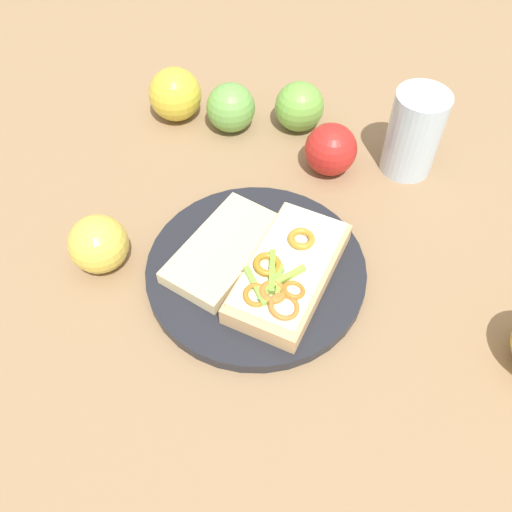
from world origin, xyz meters
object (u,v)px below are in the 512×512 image
apple_2 (331,149)px  apple_4 (175,94)px  bread_slice_side (224,249)px  apple_0 (98,244)px  sandwich (288,271)px  drinking_glass (414,133)px  apple_5 (231,108)px  plate (256,270)px  apple_3 (299,107)px

apple_2 → apple_4: apple_4 is taller
bread_slice_side → apple_0: 0.15m
apple_0 → sandwich: bearing=-36.3°
apple_0 → drinking_glass: (0.44, -0.03, 0.02)m
sandwich → apple_5: apple_5 is taller
plate → apple_0: apple_0 is taller
bread_slice_side → apple_0: bearing=-56.8°
apple_5 → plate: bearing=-108.9°
bread_slice_side → apple_3: bearing=-168.4°
sandwich → apple_2: size_ratio=2.69×
apple_4 → apple_3: bearing=-34.3°
plate → apple_2: apple_2 is taller
apple_0 → drinking_glass: bearing=-3.4°
bread_slice_side → apple_5: (0.12, 0.23, 0.01)m
apple_4 → apple_5: apple_4 is taller
plate → apple_5: apple_5 is taller
apple_5 → bread_slice_side: bearing=-116.8°
apple_4 → apple_5: 0.09m
apple_0 → apple_2: size_ratio=0.99×
apple_0 → apple_5: size_ratio=0.99×
apple_4 → bread_slice_side: bearing=-100.3°
sandwich → apple_4: size_ratio=2.46×
plate → drinking_glass: drinking_glass is taller
apple_5 → apple_3: bearing=-25.5°
bread_slice_side → apple_5: size_ratio=2.14×
apple_0 → drinking_glass: drinking_glass is taller
sandwich → apple_4: apple_4 is taller
apple_5 → drinking_glass: (0.19, -0.19, 0.02)m
plate → apple_2: bearing=34.2°
sandwich → drinking_glass: bearing=165.6°
apple_0 → apple_5: same height
plate → apple_3: 0.29m
apple_0 → apple_4: (0.19, 0.23, 0.00)m
sandwich → apple_0: bearing=-74.2°
sandwich → apple_0: size_ratio=2.72×
apple_2 → apple_4: bearing=125.5°
sandwich → apple_3: apple_3 is taller
apple_2 → plate: bearing=-145.8°
apple_2 → apple_3: 0.10m
plate → bread_slice_side: bread_slice_side is taller
plate → apple_2: (0.18, 0.12, 0.03)m
apple_5 → apple_0: bearing=-146.9°
plate → bread_slice_side: (-0.03, 0.03, 0.02)m
sandwich → drinking_glass: drinking_glass is taller
plate → sandwich: bearing=-55.4°
apple_2 → apple_0: bearing=-176.8°
plate → apple_3: apple_3 is taller
apple_0 → apple_4: bearing=50.3°
bread_slice_side → apple_4: bearing=-130.6°
plate → bread_slice_side: 0.05m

